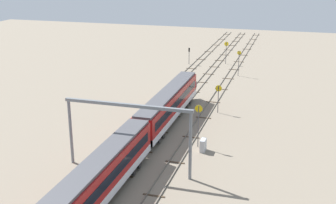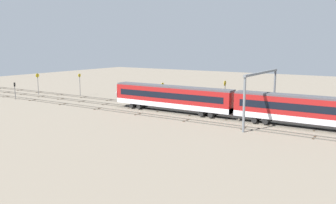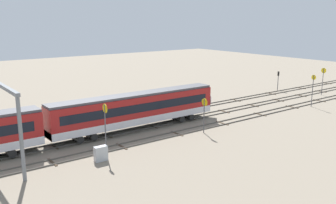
{
  "view_description": "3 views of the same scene",
  "coord_description": "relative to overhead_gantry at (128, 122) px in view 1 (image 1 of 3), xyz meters",
  "views": [
    {
      "loc": [
        -58.23,
        -17.51,
        23.41
      ],
      "look_at": [
        4.99,
        1.32,
        1.77
      ],
      "focal_mm": 46.19,
      "sensor_mm": 36.0,
      "label": 1
    },
    {
      "loc": [
        -33.65,
        54.76,
        12.46
      ],
      "look_at": [
        2.23,
        -0.78,
        1.72
      ],
      "focal_mm": 37.91,
      "sensor_mm": 36.0,
      "label": 2
    },
    {
      "loc": [
        -24.03,
        -40.59,
        14.58
      ],
      "look_at": [
        6.67,
        0.71,
        2.89
      ],
      "focal_mm": 39.41,
      "sensor_mm": 36.0,
      "label": 3
    }
  ],
  "objects": [
    {
      "name": "ground_plane",
      "position": [
        15.82,
        0.11,
        -6.06
      ],
      "size": [
        196.16,
        196.16,
        0.0
      ],
      "primitive_type": "plane",
      "color": "gray"
    },
    {
      "name": "track_near_foreground",
      "position": [
        15.82,
        -4.6,
        -5.99
      ],
      "size": [
        180.16,
        2.4,
        0.16
      ],
      "color": "#59544C",
      "rests_on": "ground"
    },
    {
      "name": "track_with_train",
      "position": [
        15.82,
        0.11,
        -5.99
      ],
      "size": [
        180.16,
        2.4,
        0.16
      ],
      "color": "#59544C",
      "rests_on": "ground"
    },
    {
      "name": "track_middle",
      "position": [
        15.82,
        4.83,
        -5.99
      ],
      "size": [
        180.16,
        2.4,
        0.16
      ],
      "color": "#59544C",
      "rests_on": "ground"
    },
    {
      "name": "overhead_gantry",
      "position": [
        0.0,
        0.0,
        0.0
      ],
      "size": [
        0.4,
        15.26,
        8.25
      ],
      "color": "slate",
      "rests_on": "ground"
    },
    {
      "name": "speed_sign_near_foreground",
      "position": [
        57.82,
        -1.86,
        -2.53
      ],
      "size": [
        0.14,
        1.02,
        5.31
      ],
      "color": "#4C4C51",
      "rests_on": "ground"
    },
    {
      "name": "speed_sign_mid_trackside",
      "position": [
        23.01,
        -6.32,
        -2.97
      ],
      "size": [
        0.14,
        1.02,
        4.6
      ],
      "color": "#4C4C51",
      "rests_on": "ground"
    },
    {
      "name": "speed_sign_far_trackside",
      "position": [
        8.93,
        -6.23,
        -2.26
      ],
      "size": [
        0.14,
        0.99,
        5.81
      ],
      "color": "#4C4C51",
      "rests_on": "ground"
    },
    {
      "name": "speed_sign_distant_end",
      "position": [
        47.52,
        -6.24,
        -2.64
      ],
      "size": [
        0.14,
        0.83,
        5.42
      ],
      "color": "#4C4C51",
      "rests_on": "ground"
    },
    {
      "name": "signal_light_trackside_approach",
      "position": [
        55.13,
        6.44,
        -3.47
      ],
      "size": [
        0.31,
        0.32,
        3.91
      ],
      "color": "#4C4C51",
      "rests_on": "ground"
    },
    {
      "name": "relay_cabinet",
      "position": [
        7.81,
        -7.16,
        -5.26
      ],
      "size": [
        1.4,
        0.65,
        1.6
      ],
      "color": "#B2B7BC",
      "rests_on": "ground"
    }
  ]
}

